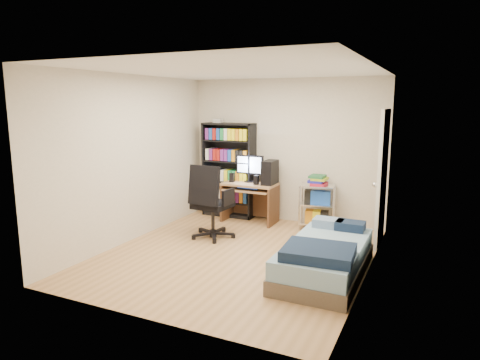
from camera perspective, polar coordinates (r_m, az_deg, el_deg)
The scene contains 7 objects.
room at distance 5.73m, azimuth -0.48°, elevation 1.90°, with size 3.58×4.08×2.58m.
media_shelf at distance 7.87m, azimuth -1.51°, elevation 1.50°, with size 0.97×0.32×1.79m.
computer_desk at distance 7.50m, azimuth 2.12°, elevation -0.88°, with size 0.93×0.54×1.18m.
office_chair at distance 6.67m, azimuth -3.87°, elevation -4.63°, with size 0.74×0.74×1.17m.
wire_cart at distance 7.20m, azimuth 10.30°, elevation -1.79°, with size 0.63×0.50×0.92m.
bed at distance 5.40m, azimuth 11.25°, elevation -10.09°, with size 0.90×1.80×0.51m.
door at distance 6.59m, azimuth 18.44°, elevation 0.27°, with size 0.12×0.80×2.00m.
Camera 1 is at (2.45, -5.12, 2.09)m, focal length 32.00 mm.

